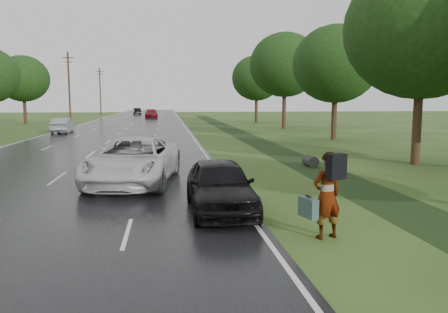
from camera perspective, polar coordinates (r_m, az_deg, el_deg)
name	(u,v)px	position (r m, az deg, el deg)	size (l,w,h in m)	color
road	(130,126)	(55.76, -12.18, 3.91)	(14.00, 180.00, 0.04)	black
edge_stripe_east	(184,125)	(55.62, -5.22, 4.06)	(0.12, 180.00, 0.01)	silver
edge_stripe_west	(74,126)	(56.70, -19.01, 3.75)	(0.12, 180.00, 0.01)	silver
center_line	(130,126)	(55.76, -12.18, 3.94)	(0.12, 180.00, 0.01)	silver
drainage_ditch	(269,147)	(30.19, 5.93, 1.24)	(2.20, 120.00, 0.56)	black
utility_pole_far	(69,86)	(66.93, -19.58, 8.64)	(1.60, 0.26, 10.00)	#3D2719
utility_pole_distant	(100,91)	(96.48, -15.87, 8.28)	(1.60, 0.26, 10.00)	#3D2719
tree_east_b	(422,29)	(24.25, 24.49, 14.88)	(7.60, 7.60, 10.11)	#3D2719
tree_east_c	(336,64)	(37.22, 14.39, 11.61)	(7.00, 7.00, 9.29)	#3D2719
tree_east_d	(285,65)	(50.43, 7.95, 11.76)	(8.00, 8.00, 10.76)	#3D2719
tree_east_f	(257,78)	(63.90, 4.28, 10.18)	(7.20, 7.20, 9.62)	#3D2719
tree_west_f	(23,79)	(66.41, -24.76, 9.22)	(7.00, 7.00, 9.29)	#3D2719
pedestrian	(326,194)	(10.51, 13.24, -4.82)	(1.06, 0.81, 2.06)	#A5998C
white_pickup	(134,161)	(17.23, -11.74, -0.53)	(2.93, 6.36, 1.77)	silver
dark_sedan	(220,185)	(12.64, -0.54, -3.78)	(1.80, 4.48, 1.52)	black
silver_sedan	(63,125)	(45.65, -20.32, 3.84)	(1.58, 4.53, 1.49)	gray
far_car_red	(151,114)	(78.39, -9.48, 5.53)	(2.23, 5.49, 1.59)	maroon
far_car_dark	(137,111)	(100.01, -11.31, 5.83)	(1.52, 4.36, 1.43)	black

